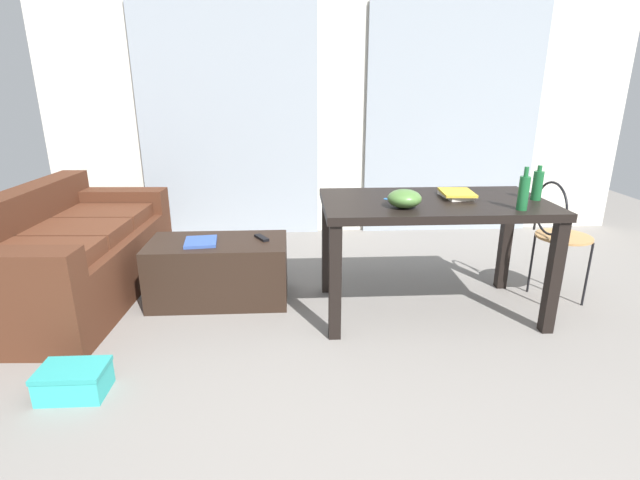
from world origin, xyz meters
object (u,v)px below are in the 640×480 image
(craft_table, at_px, (433,216))
(shoebox, at_px, (74,381))
(coffee_table, at_px, (219,271))
(bottle_far, at_px, (537,185))
(couch, at_px, (68,256))
(wire_chair, at_px, (557,227))
(book_stack, at_px, (456,194))
(scissors, at_px, (388,198))
(tv_remote_primary, at_px, (262,238))
(bottle_near, at_px, (524,192))
(magazine, at_px, (201,242))
(bowl, at_px, (404,199))

(craft_table, distance_m, shoebox, 2.20)
(coffee_table, distance_m, bottle_far, 2.15)
(bottle_far, bearing_deg, couch, 173.13)
(coffee_table, xyz_separation_m, wire_chair, (2.30, -0.13, 0.31))
(book_stack, distance_m, scissors, 0.44)
(tv_remote_primary, bearing_deg, craft_table, -43.39)
(coffee_table, bearing_deg, bottle_near, -15.52)
(wire_chair, distance_m, tv_remote_primary, 2.00)
(bottle_far, xyz_separation_m, shoebox, (-2.60, -0.78, -0.78))
(tv_remote_primary, bearing_deg, couch, 147.62)
(bottle_far, xyz_separation_m, magazine, (-2.14, 0.24, -0.41))
(shoebox, bearing_deg, bottle_near, 12.88)
(coffee_table, bearing_deg, shoebox, -117.76)
(craft_table, bearing_deg, magazine, 172.30)
(craft_table, xyz_separation_m, bowl, (-0.23, -0.18, 0.16))
(wire_chair, bearing_deg, bottle_near, -140.05)
(craft_table, distance_m, bottle_far, 0.66)
(coffee_table, bearing_deg, tv_remote_primary, 6.14)
(shoebox, bearing_deg, wire_chair, 18.09)
(coffee_table, relative_size, scissors, 10.72)
(coffee_table, distance_m, craft_table, 1.49)
(coffee_table, height_order, magazine, magazine)
(bowl, xyz_separation_m, scissors, (-0.05, 0.22, -0.05))
(craft_table, xyz_separation_m, scissors, (-0.28, 0.04, 0.10))
(couch, relative_size, bottle_near, 7.07)
(tv_remote_primary, bearing_deg, coffee_table, 156.61)
(bottle_near, distance_m, book_stack, 0.44)
(coffee_table, xyz_separation_m, bottle_near, (1.84, -0.51, 0.64))
(bowl, xyz_separation_m, shoebox, (-1.73, -0.64, -0.73))
(bottle_far, height_order, book_stack, bottle_far)
(tv_remote_primary, relative_size, shoebox, 0.46)
(craft_table, height_order, shoebox, craft_table)
(shoebox, bearing_deg, craft_table, 22.59)
(shoebox, bearing_deg, couch, 113.26)
(bowl, relative_size, magazine, 0.87)
(bottle_near, xyz_separation_m, bottle_far, (0.20, 0.24, -0.01))
(bowl, bearing_deg, book_stack, 31.11)
(bottle_far, distance_m, book_stack, 0.49)
(couch, height_order, bottle_far, bottle_far)
(craft_table, distance_m, bottle_near, 0.55)
(book_stack, distance_m, tv_remote_primary, 1.33)
(couch, relative_size, craft_table, 1.26)
(couch, relative_size, bowl, 8.86)
(magazine, bearing_deg, wire_chair, -8.48)
(bowl, bearing_deg, tv_remote_primary, 152.78)
(bottle_near, bearing_deg, shoebox, -167.12)
(couch, height_order, book_stack, book_stack)
(tv_remote_primary, height_order, magazine, magazine)
(craft_table, xyz_separation_m, book_stack, (0.16, 0.06, 0.12))
(bottle_near, xyz_separation_m, tv_remote_primary, (-1.54, 0.54, -0.42))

